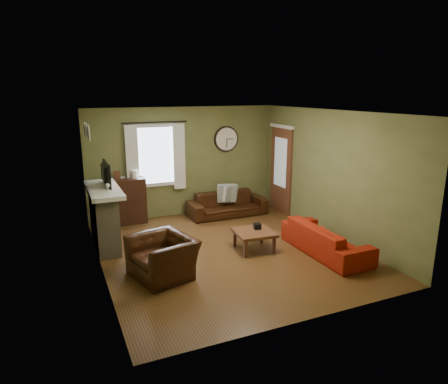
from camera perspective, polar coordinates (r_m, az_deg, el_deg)
name	(u,v)px	position (r m, az deg, el deg)	size (l,w,h in m)	color
floor	(228,250)	(7.70, 0.51, -8.35)	(4.60, 5.20, 0.00)	#513417
ceiling	(228,112)	(7.11, 0.56, 11.36)	(4.60, 5.20, 0.00)	white
wall_left	(97,197)	(6.73, -17.68, -0.72)	(0.00, 5.20, 2.60)	#626737
wall_right	(330,174)	(8.48, 14.90, 2.49)	(0.00, 5.20, 2.60)	#626737
wall_back	(184,162)	(9.68, -5.75, 4.33)	(4.60, 0.00, 2.60)	#626737
wall_front	(312,228)	(5.12, 12.48, -5.00)	(4.60, 0.00, 2.60)	#626737
fireplace	(104,219)	(8.05, -16.76, -3.78)	(0.40, 1.40, 1.10)	tan
firebox	(115,230)	(8.15, -15.31, -5.31)	(0.04, 0.60, 0.55)	black
mantel	(103,190)	(7.90, -16.85, 0.32)	(0.58, 1.60, 0.08)	white
tv	(103,177)	(8.00, -16.95, 2.06)	(0.60, 0.08, 0.35)	black
tv_screen	(107,174)	(8.00, -16.41, 2.50)	(0.02, 0.62, 0.36)	#994C3F
medallion_left	(89,133)	(7.35, -18.77, 7.97)	(0.28, 0.28, 0.03)	white
medallion_mid	(87,131)	(7.70, -19.01, 8.21)	(0.28, 0.28, 0.03)	white
medallion_right	(85,130)	(8.05, -19.23, 8.42)	(0.28, 0.28, 0.03)	white
window_pane	(155,155)	(9.45, -9.81, 5.17)	(1.00, 0.02, 1.30)	silver
curtain_rod	(155,122)	(9.26, -9.86, 9.79)	(0.03, 0.03, 1.50)	black
curtain_left	(132,160)	(9.24, -12.96, 4.50)	(0.28, 0.04, 1.55)	white
curtain_right	(179,157)	(9.50, -6.42, 5.03)	(0.28, 0.04, 1.55)	white
wall_clock	(226,139)	(9.95, 0.35, 7.57)	(0.64, 0.06, 0.64)	white
door	(281,170)	(9.99, 8.14, 3.11)	(0.05, 0.90, 2.10)	brown
bookshelf	(126,201)	(9.32, -13.82, -1.32)	(0.88, 0.37, 1.04)	black
book	(118,182)	(9.35, -14.88, 1.43)	(0.15, 0.21, 0.02)	#54311C
sofa_brown	(227,204)	(9.73, 0.46, -1.74)	(1.90, 0.74, 0.56)	black
pillow_left	(230,193)	(9.68, 0.88, -0.15)	(0.39, 0.12, 0.39)	#8F9896
pillow_right	(227,193)	(9.66, 0.38, -0.17)	(0.44, 0.13, 0.44)	#8F9896
sofa_red	(326,239)	(7.73, 14.32, -6.50)	(1.92, 0.75, 0.56)	maroon
armchair	(163,257)	(6.66, -8.75, -9.16)	(1.02, 0.89, 0.66)	black
coffee_table	(254,240)	(7.69, 4.28, -6.91)	(0.71, 0.71, 0.38)	#54311C
tissue_box	(257,228)	(7.74, 4.76, -5.10)	(0.14, 0.14, 0.11)	black
wine_glass_a	(108,189)	(7.33, -16.23, 0.40)	(0.07, 0.07, 0.19)	white
wine_glass_b	(108,189)	(7.39, -16.29, 0.48)	(0.07, 0.07, 0.19)	white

